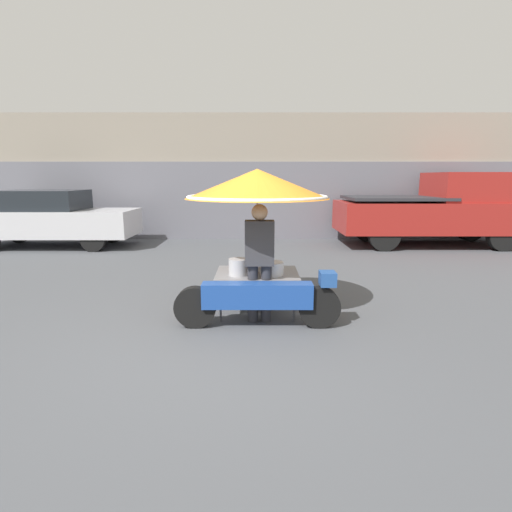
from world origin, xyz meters
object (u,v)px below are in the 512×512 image
object	(u,v)px
vendor_person	(258,257)
parked_car	(49,218)
pickup_truck	(436,211)
vendor_motorcycle_cart	(256,200)

from	to	relation	value
vendor_person	parked_car	xyz separation A→B (m)	(-5.79, 5.95, -0.08)
pickup_truck	vendor_motorcycle_cart	bearing A→B (deg)	-131.27
vendor_motorcycle_cart	vendor_person	distance (m)	0.80
vendor_motorcycle_cart	parked_car	size ratio (longest dim) A/B	0.47
vendor_motorcycle_cart	parked_car	world-z (taller)	vendor_motorcycle_cart
vendor_person	pickup_truck	world-z (taller)	pickup_truck
vendor_motorcycle_cart	parked_car	distance (m)	8.09
vendor_motorcycle_cart	vendor_person	bearing A→B (deg)	-85.29
vendor_person	pickup_truck	bearing A→B (deg)	50.43
vendor_motorcycle_cart	pickup_truck	xyz separation A→B (m)	(5.10, 5.81, -0.61)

